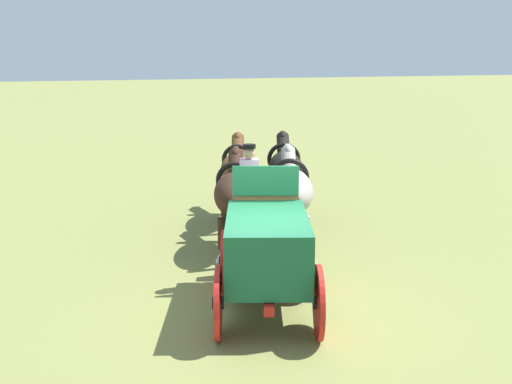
% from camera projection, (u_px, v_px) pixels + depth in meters
% --- Properties ---
extents(ground_plane, '(220.00, 220.00, 0.00)m').
position_uv_depth(ground_plane, '(267.00, 313.00, 10.50)').
color(ground_plane, olive).
extents(show_wagon, '(5.35, 2.74, 2.74)m').
position_uv_depth(show_wagon, '(266.00, 246.00, 10.40)').
color(show_wagon, '#195B38').
rests_on(show_wagon, ground).
extents(draft_horse_rear_near, '(3.02, 1.61, 2.16)m').
position_uv_depth(draft_horse_rear_near, '(234.00, 194.00, 13.70)').
color(draft_horse_rear_near, '#331E14').
rests_on(draft_horse_rear_near, ground).
extents(draft_horse_rear_off, '(3.09, 1.65, 2.22)m').
position_uv_depth(draft_horse_rear_off, '(292.00, 192.00, 13.69)').
color(draft_horse_rear_off, '#9E998E').
rests_on(draft_horse_rear_off, ground).
extents(draft_horse_lead_near, '(3.06, 1.61, 2.22)m').
position_uv_depth(draft_horse_lead_near, '(237.00, 171.00, 16.23)').
color(draft_horse_lead_near, brown).
rests_on(draft_horse_lead_near, ground).
extents(draft_horse_lead_off, '(3.05, 1.63, 2.24)m').
position_uv_depth(draft_horse_lead_off, '(285.00, 170.00, 16.22)').
color(draft_horse_lead_off, black).
rests_on(draft_horse_lead_off, ground).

